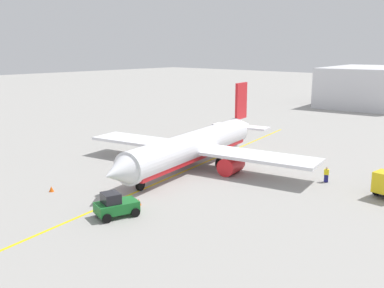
{
  "coord_description": "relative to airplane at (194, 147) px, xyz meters",
  "views": [
    {
      "loc": [
        38.69,
        35.08,
        14.4
      ],
      "look_at": [
        0.0,
        0.0,
        3.0
      ],
      "focal_mm": 41.47,
      "sensor_mm": 36.0,
      "label": 1
    }
  ],
  "objects": [
    {
      "name": "ground_plane",
      "position": [
        0.52,
        0.1,
        -2.56
      ],
      "size": [
        400.0,
        400.0,
        0.0
      ],
      "primitive_type": "plane",
      "color": "#9E9B96"
    },
    {
      "name": "refueling_worker",
      "position": [
        -5.03,
        14.85,
        -1.73
      ],
      "size": [
        0.53,
        0.62,
        1.71
      ],
      "color": "navy",
      "rests_on": "ground"
    },
    {
      "name": "distant_hangar",
      "position": [
        -75.01,
        -7.2,
        2.23
      ],
      "size": [
        31.84,
        22.73,
        9.59
      ],
      "color": "silver",
      "rests_on": "ground"
    },
    {
      "name": "safety_cone_nose",
      "position": [
        16.88,
        -4.45,
        -2.27
      ],
      "size": [
        0.51,
        0.51,
        0.57
      ],
      "primitive_type": "cone",
      "color": "#F2590F",
      "rests_on": "ground"
    },
    {
      "name": "airplane",
      "position": [
        0.0,
        0.0,
        0.0
      ],
      "size": [
        31.84,
        30.67,
        9.46
      ],
      "color": "white",
      "rests_on": "ground"
    },
    {
      "name": "pushback_tug",
      "position": [
        16.73,
        5.82,
        -1.55
      ],
      "size": [
        4.02,
        3.16,
        2.2
      ],
      "color": "#196B28",
      "rests_on": "ground"
    },
    {
      "name": "taxi_line_marking",
      "position": [
        0.52,
        0.1,
        -2.55
      ],
      "size": [
        59.98,
        11.47,
        0.01
      ],
      "primitive_type": "cube",
      "rotation": [
        0.0,
        0.0,
        0.18
      ],
      "color": "yellow",
      "rests_on": "ground"
    },
    {
      "name": "safety_cone_wingtip",
      "position": [
        13.52,
        5.12,
        -2.25
      ],
      "size": [
        0.54,
        0.54,
        0.6
      ],
      "primitive_type": "cone",
      "color": "#F2590F",
      "rests_on": "ground"
    }
  ]
}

